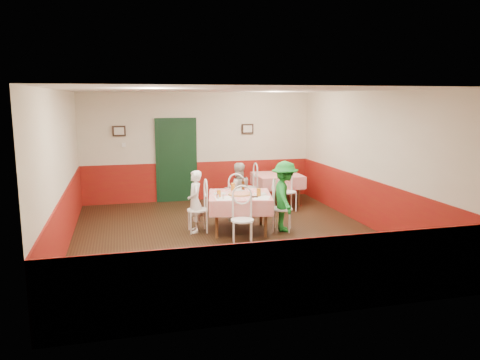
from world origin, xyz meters
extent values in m
plane|color=black|center=(0.00, 0.00, 0.00)|extent=(7.00, 7.00, 0.00)
plane|color=white|center=(0.00, 0.00, 2.80)|extent=(7.00, 7.00, 0.00)
cube|color=beige|center=(0.00, 3.50, 1.40)|extent=(6.00, 0.10, 2.80)
cube|color=beige|center=(0.00, -3.50, 1.40)|extent=(6.00, 0.10, 2.80)
cube|color=beige|center=(-3.00, 0.00, 1.40)|extent=(0.10, 7.00, 2.80)
cube|color=beige|center=(3.00, 0.00, 1.40)|extent=(0.10, 7.00, 2.80)
cube|color=maroon|center=(0.00, 3.48, 0.50)|extent=(6.00, 0.03, 1.00)
cube|color=maroon|center=(0.00, -3.48, 0.50)|extent=(6.00, 0.03, 1.00)
cube|color=maroon|center=(-2.98, 0.00, 0.50)|extent=(0.03, 7.00, 1.00)
cube|color=maroon|center=(2.98, 0.00, 0.50)|extent=(0.03, 7.00, 1.00)
cube|color=black|center=(-0.60, 3.45, 1.05)|extent=(0.96, 0.06, 2.10)
cube|color=black|center=(-2.00, 3.45, 1.85)|extent=(0.32, 0.03, 0.26)
cube|color=black|center=(1.30, 3.45, 1.85)|extent=(0.32, 0.03, 0.26)
cube|color=white|center=(-1.90, 3.45, 1.50)|extent=(0.10, 0.03, 0.10)
cube|color=red|center=(0.29, 0.33, 0.38)|extent=(1.44, 1.44, 0.77)
cube|color=red|center=(1.83, 2.51, 0.38)|extent=(1.12, 1.12, 0.77)
cylinder|color=#B74723|center=(0.28, 0.29, 0.77)|extent=(0.53, 0.53, 0.03)
cylinder|color=white|center=(-0.09, 0.44, 0.77)|extent=(0.29, 0.29, 0.01)
cylinder|color=white|center=(0.68, 0.23, 0.77)|extent=(0.29, 0.29, 0.01)
cylinder|color=white|center=(0.36, 0.73, 0.77)|extent=(0.29, 0.29, 0.01)
cylinder|color=#BF7219|center=(-0.17, 0.17, 0.83)|extent=(0.09, 0.09, 0.14)
cylinder|color=#BF7219|center=(0.60, 0.06, 0.84)|extent=(0.10, 0.10, 0.16)
cylinder|color=#BF7219|center=(0.25, 0.75, 0.84)|extent=(0.10, 0.10, 0.15)
cylinder|color=#381C0A|center=(0.45, 0.70, 0.88)|extent=(0.08, 0.08, 0.23)
cylinder|color=silver|center=(-0.22, 0.02, 0.81)|extent=(0.04, 0.04, 0.09)
cylinder|color=silver|center=(-0.13, -0.04, 0.81)|extent=(0.04, 0.04, 0.09)
cylinder|color=#B23319|center=(-0.22, 0.07, 0.81)|extent=(0.04, 0.04, 0.09)
cube|color=white|center=(-0.12, 0.03, 0.76)|extent=(0.32, 0.42, 0.00)
cube|color=white|center=(0.62, -0.09, 0.76)|extent=(0.43, 0.49, 0.00)
cube|color=black|center=(0.50, -0.01, 0.77)|extent=(0.13, 0.11, 0.02)
imported|color=gray|center=(-0.59, 0.51, 0.62)|extent=(0.33, 0.47, 1.25)
imported|color=gray|center=(0.47, 1.21, 0.64)|extent=(0.63, 0.50, 1.27)
imported|color=gray|center=(1.17, 0.15, 0.71)|extent=(0.70, 1.00, 1.42)
camera|label=1|loc=(-1.98, -8.53, 2.66)|focal=35.00mm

